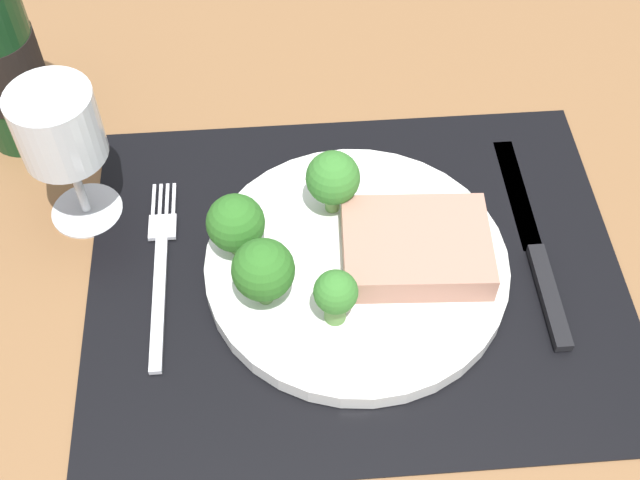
# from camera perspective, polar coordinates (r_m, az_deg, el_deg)

# --- Properties ---
(ground_plane) EXTENTS (1.40, 1.10, 0.03)m
(ground_plane) POSITION_cam_1_polar(r_m,az_deg,el_deg) (0.71, 2.47, -3.01)
(ground_plane) COLOR brown
(placemat) EXTENTS (0.45, 0.36, 0.00)m
(placemat) POSITION_cam_1_polar(r_m,az_deg,el_deg) (0.70, 2.51, -2.25)
(placemat) COLOR black
(placemat) RESTS_ON ground_plane
(plate) EXTENTS (0.25, 0.25, 0.02)m
(plate) POSITION_cam_1_polar(r_m,az_deg,el_deg) (0.69, 2.54, -1.80)
(plate) COLOR white
(plate) RESTS_ON placemat
(steak) EXTENTS (0.12, 0.10, 0.03)m
(steak) POSITION_cam_1_polar(r_m,az_deg,el_deg) (0.68, 6.66, -0.46)
(steak) COLOR tan
(steak) RESTS_ON plate
(broccoli_near_steak) EXTENTS (0.05, 0.05, 0.06)m
(broccoli_near_steak) POSITION_cam_1_polar(r_m,az_deg,el_deg) (0.69, 0.90, 4.27)
(broccoli_near_steak) COLOR #6B994C
(broccoli_near_steak) RESTS_ON plate
(broccoli_back_left) EXTENTS (0.05, 0.05, 0.06)m
(broccoli_back_left) POSITION_cam_1_polar(r_m,az_deg,el_deg) (0.63, -3.95, -2.10)
(broccoli_back_left) COLOR #5B8942
(broccoli_back_left) RESTS_ON plate
(broccoli_center) EXTENTS (0.03, 0.03, 0.05)m
(broccoli_center) POSITION_cam_1_polar(r_m,az_deg,el_deg) (0.62, 1.09, -3.79)
(broccoli_center) COLOR #5B8942
(broccoli_center) RESTS_ON plate
(broccoli_front_edge) EXTENTS (0.05, 0.05, 0.06)m
(broccoli_front_edge) POSITION_cam_1_polar(r_m,az_deg,el_deg) (0.66, -5.86, 1.14)
(broccoli_front_edge) COLOR #5B8942
(broccoli_front_edge) RESTS_ON plate
(fork) EXTENTS (0.02, 0.19, 0.01)m
(fork) POSITION_cam_1_polar(r_m,az_deg,el_deg) (0.71, -10.98, -1.91)
(fork) COLOR silver
(fork) RESTS_ON placemat
(knife) EXTENTS (0.02, 0.23, 0.01)m
(knife) POSITION_cam_1_polar(r_m,az_deg,el_deg) (0.73, 14.74, -0.88)
(knife) COLOR black
(knife) RESTS_ON placemat
(wine_glass) EXTENTS (0.07, 0.07, 0.14)m
(wine_glass) POSITION_cam_1_polar(r_m,az_deg,el_deg) (0.70, -17.56, 7.04)
(wine_glass) COLOR silver
(wine_glass) RESTS_ON ground_plane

